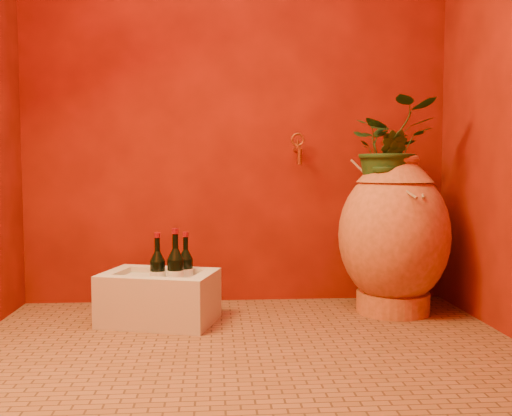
{
  "coord_description": "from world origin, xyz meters",
  "views": [
    {
      "loc": [
        -0.13,
        -2.4,
        0.8
      ],
      "look_at": [
        0.07,
        0.35,
        0.6
      ],
      "focal_mm": 40.0,
      "sensor_mm": 36.0,
      "label": 1
    }
  ],
  "objects": [
    {
      "name": "floor",
      "position": [
        0.0,
        0.0,
        0.0
      ],
      "size": [
        2.5,
        2.5,
        0.0
      ],
      "primitive_type": "plane",
      "color": "brown",
      "rests_on": "ground"
    },
    {
      "name": "wine_bottle_c",
      "position": [
        -0.33,
        0.45,
        0.27
      ],
      "size": [
        0.09,
        0.09,
        0.35
      ],
      "color": "black",
      "rests_on": "stone_basin"
    },
    {
      "name": "plant_main",
      "position": [
        0.82,
        0.67,
        0.91
      ],
      "size": [
        0.52,
        0.46,
        0.52
      ],
      "primitive_type": "imported",
      "rotation": [
        0.0,
        0.0,
        0.14
      ],
      "color": "#1C3F16",
      "rests_on": "amphora"
    },
    {
      "name": "wall_tap",
      "position": [
        0.35,
        0.91,
        0.92
      ],
      "size": [
        0.08,
        0.17,
        0.19
      ],
      "color": "#A06024",
      "rests_on": "wall_back"
    },
    {
      "name": "wall_back",
      "position": [
        0.0,
        1.0,
        1.25
      ],
      "size": [
        2.5,
        0.02,
        2.5
      ],
      "primitive_type": "cube",
      "color": "#590F05",
      "rests_on": "ground"
    },
    {
      "name": "wine_bottle_b",
      "position": [
        -0.29,
        0.57,
        0.26
      ],
      "size": [
        0.08,
        0.08,
        0.32
      ],
      "color": "black",
      "rests_on": "stone_basin"
    },
    {
      "name": "wine_bottle_a",
      "position": [
        -0.43,
        0.49,
        0.26
      ],
      "size": [
        0.08,
        0.08,
        0.33
      ],
      "color": "black",
      "rests_on": "stone_basin"
    },
    {
      "name": "stone_basin",
      "position": [
        -0.42,
        0.52,
        0.13
      ],
      "size": [
        0.64,
        0.53,
        0.26
      ],
      "rotation": [
        0.0,
        0.0,
        -0.28
      ],
      "color": "beige",
      "rests_on": "floor"
    },
    {
      "name": "plant_side",
      "position": [
        0.79,
        0.58,
        0.82
      ],
      "size": [
        0.23,
        0.21,
        0.34
      ],
      "primitive_type": "imported",
      "rotation": [
        0.0,
        0.0,
        -0.37
      ],
      "color": "#1C3F16",
      "rests_on": "amphora"
    },
    {
      "name": "amphora",
      "position": [
        0.85,
        0.65,
        0.43
      ],
      "size": [
        0.65,
        0.65,
        0.87
      ],
      "rotation": [
        0.0,
        0.0,
        -0.07
      ],
      "color": "#CF6F3A",
      "rests_on": "floor"
    }
  ]
}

